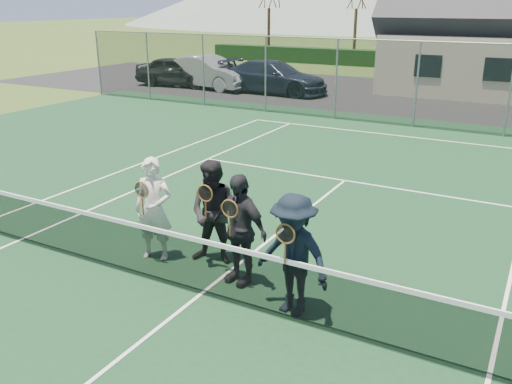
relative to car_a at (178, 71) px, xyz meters
The scene contains 14 objects.
ground 13.73m from the car_a, ahead, with size 220.00×220.00×0.00m, color #354E1B.
court_surface 22.32m from the car_a, 52.68° to the right, with size 30.00×30.00×0.02m, color #14381E.
tarmac_carpark 9.82m from the car_a, 13.34° to the left, with size 40.00×12.00×0.01m, color black.
hedge_row 19.65m from the car_a, 46.51° to the left, with size 40.00×1.20×1.10m, color black.
car_a is the anchor object (origin of this frame).
car_b 1.92m from the car_a, ahead, with size 1.75×5.01×1.65m, color #95979E.
car_c 5.60m from the car_a, ahead, with size 2.21×5.43×1.58m, color black.
court_markings 22.32m from the car_a, 52.68° to the right, with size 11.03×23.83×0.01m.
tennis_net 22.31m from the car_a, 52.68° to the right, with size 11.68×0.08×1.10m.
perimeter_fence 14.19m from the car_a, 17.41° to the right, with size 30.07×0.07×3.02m.
player_a 20.90m from the car_a, 54.58° to the right, with size 0.75×0.60×1.80m.
player_b 21.22m from the car_a, 51.80° to the right, with size 0.99×0.84×1.80m.
player_c 21.97m from the car_a, 51.00° to the right, with size 1.12×0.64×1.80m.
player_d 23.02m from the car_a, 49.50° to the right, with size 1.27×0.87×1.80m.
Camera 1 is at (4.25, -5.99, 4.24)m, focal length 38.00 mm.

